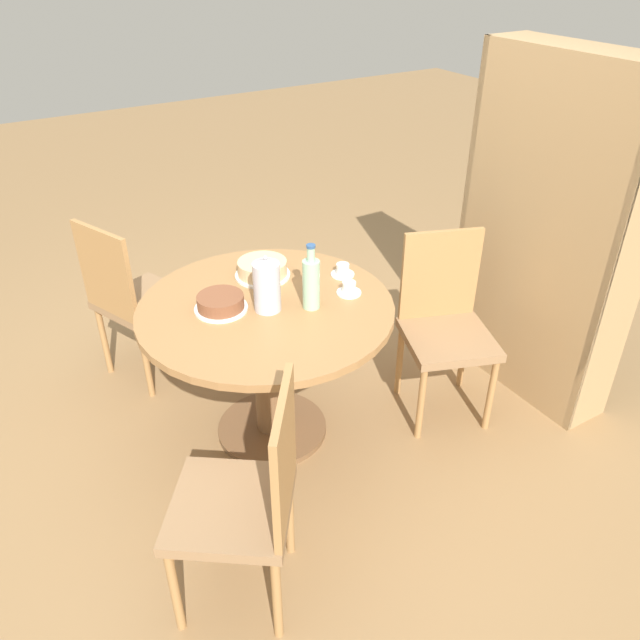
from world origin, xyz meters
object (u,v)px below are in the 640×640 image
cup_a (343,271)px  cake_main (262,269)px  water_bottle (311,282)px  chair_b (248,497)px  chair_c (445,323)px  cup_b (349,289)px  chair_a (133,297)px  cake_second (221,303)px  bookshelf (545,231)px  coffee_pot (267,285)px

cup_a → cake_main: bearing=-119.6°
cake_main → cup_a: bearing=60.4°
water_bottle → cup_a: bearing=122.4°
chair_b → water_bottle: size_ratio=3.10×
chair_c → cup_b: bearing=-176.6°
chair_a → cup_a: size_ratio=8.23×
chair_b → cake_second: (-0.83, 0.28, 0.27)m
chair_a → cake_second: size_ratio=3.99×
cake_second → bookshelf: bearing=76.5°
chair_a → water_bottle: water_bottle is taller
chair_a → cup_a: chair_a is taller
chair_c → cup_b: (-0.15, -0.48, 0.26)m
chair_c → coffee_pot: bearing=-173.6°
water_bottle → coffee_pot: bearing=-115.5°
chair_a → chair_b: bearing=155.4°
chair_a → bookshelf: bookshelf is taller
bookshelf → cup_b: size_ratio=15.24×
bookshelf → cup_a: (-0.37, -0.95, -0.13)m
chair_b → water_bottle: 0.98m
cup_a → cake_second: bearing=-90.6°
water_bottle → chair_a: bearing=-148.5°
chair_b → cup_b: chair_b is taller
chair_b → water_bottle: water_bottle is taller
cake_second → coffee_pot: bearing=60.1°
bookshelf → cake_main: bookshelf is taller
chair_c → cake_main: chair_c is taller
bookshelf → cake_main: (-0.56, -1.28, -0.12)m
cake_second → cup_b: cake_second is taller
chair_b → coffee_pot: bearing=-176.6°
bookshelf → cake_main: size_ratio=6.54×
chair_a → cake_main: chair_a is taller
chair_c → chair_a: bearing=160.5°
cake_main → cup_b: 0.44m
bookshelf → cup_a: 1.03m
cake_second → water_bottle: bearing=62.2°
cup_a → chair_c: bearing=52.4°
chair_a → cake_second: bearing=174.0°
chair_a → coffee_pot: bearing=-177.0°
water_bottle → cup_a: size_ratio=2.65×
cake_second → cup_a: 0.63m
bookshelf → cake_second: bookshelf is taller
coffee_pot → chair_b: bearing=-32.4°
water_bottle → cake_second: size_ratio=1.29×
chair_a → chair_b: same height
cup_b → chair_b: bearing=-52.0°
chair_c → bookshelf: 0.67m
coffee_pot → cup_b: 0.40m
chair_b → cake_main: bearing=-174.0°
chair_c → cake_main: bearing=166.5°
chair_a → coffee_pot: size_ratio=3.58×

